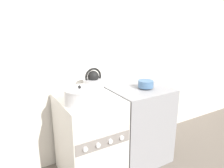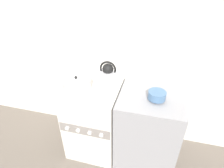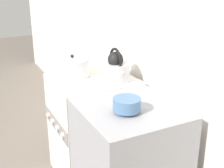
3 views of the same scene
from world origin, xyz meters
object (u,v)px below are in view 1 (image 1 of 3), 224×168
(stove, at_px, (89,137))
(enamel_bowl, at_px, (146,84))
(cooking_pot, at_px, (80,96))
(kettle, at_px, (94,83))

(stove, height_order, enamel_bowl, enamel_bowl)
(cooking_pot, xyz_separation_m, enamel_bowl, (0.78, 0.05, -0.02))
(kettle, height_order, cooking_pot, kettle)
(kettle, relative_size, cooking_pot, 0.92)
(kettle, bearing_deg, stove, -133.29)
(stove, height_order, cooking_pot, cooking_pot)
(cooking_pot, bearing_deg, kettle, 44.08)
(kettle, distance_m, cooking_pot, 0.36)
(cooking_pot, distance_m, enamel_bowl, 0.78)
(cooking_pot, height_order, enamel_bowl, cooking_pot)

